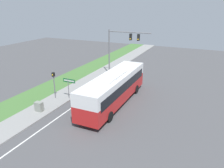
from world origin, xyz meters
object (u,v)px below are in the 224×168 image
object	(u,v)px
street_sign	(69,84)
utility_cabinet	(39,107)
signal_gantry	(121,44)
pedestrian_signal	(54,81)
bus	(114,87)

from	to	relation	value
street_sign	utility_cabinet	distance (m)	4.11
signal_gantry	pedestrian_signal	size ratio (longest dim) A/B	2.14
bus	signal_gantry	bearing A→B (deg)	108.56
bus	pedestrian_signal	distance (m)	6.68
bus	street_sign	world-z (taller)	bus
bus	utility_cabinet	world-z (taller)	bus
pedestrian_signal	utility_cabinet	size ratio (longest dim) A/B	3.26
signal_gantry	street_sign	size ratio (longest dim) A/B	2.70
signal_gantry	street_sign	world-z (taller)	signal_gantry
pedestrian_signal	utility_cabinet	bearing A→B (deg)	-79.61
utility_cabinet	pedestrian_signal	bearing A→B (deg)	100.39
utility_cabinet	signal_gantry	bearing A→B (deg)	78.93
signal_gantry	utility_cabinet	distance (m)	15.01
signal_gantry	pedestrian_signal	world-z (taller)	signal_gantry
bus	pedestrian_signal	bearing A→B (deg)	-165.13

